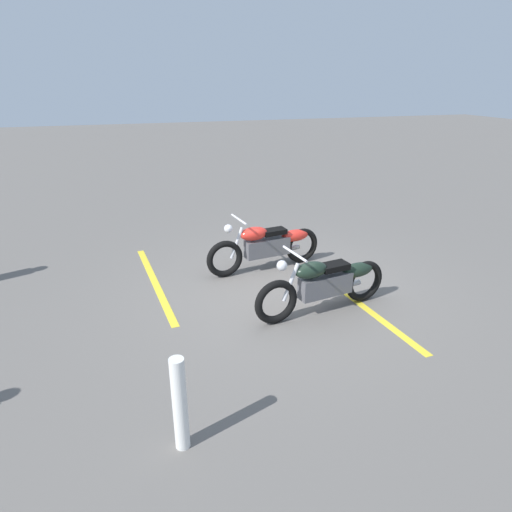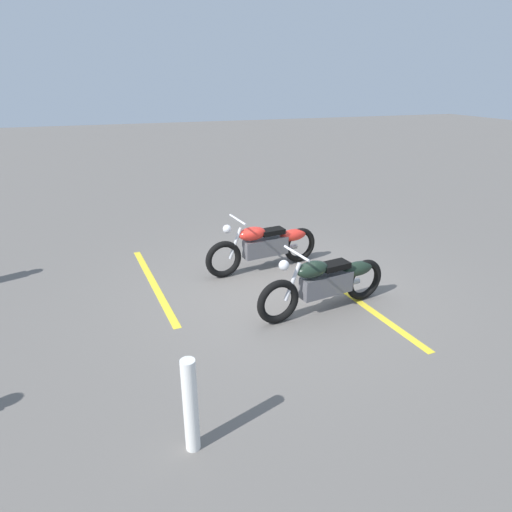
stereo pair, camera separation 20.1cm
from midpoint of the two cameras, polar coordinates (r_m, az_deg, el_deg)
The scene contains 6 objects.
ground_plane at distance 7.41m, azimuth 4.34°, elevation -4.25°, with size 60.00×60.00×0.00m, color #66605B.
motorcycle_bright_foreground at distance 8.00m, azimuth 2.22°, elevation 1.45°, with size 2.22×0.67×1.04m.
motorcycle_dark_foreground at distance 6.63m, azimuth 9.89°, elevation -3.41°, with size 2.22×0.69×1.04m.
bollard_post at distance 4.31m, azimuth -8.45°, elevation -18.47°, with size 0.14×0.14×0.99m, color white.
parking_stripe_near at distance 7.18m, azimuth 13.70°, elevation -5.73°, with size 3.20×0.12×0.01m, color yellow.
parking_stripe_mid at distance 7.79m, azimuth -12.23°, elevation -3.33°, with size 3.20×0.12×0.01m, color yellow.
Camera 1 is at (2.42, 6.18, 3.28)m, focal length 30.92 mm.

